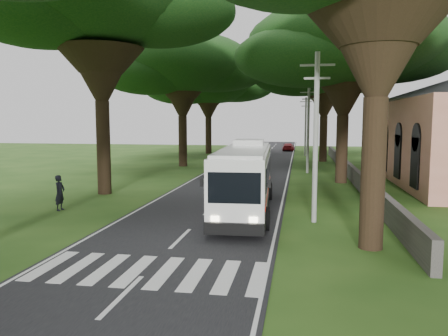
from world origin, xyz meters
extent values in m
plane|color=#214413|center=(0.00, 0.00, 0.00)|extent=(140.00, 140.00, 0.00)
cube|color=black|center=(0.00, 25.00, 0.01)|extent=(8.00, 120.00, 0.04)
cube|color=silver|center=(0.00, -2.00, 0.00)|extent=(8.00, 3.00, 0.01)
cube|color=#383533|center=(9.00, 24.00, 0.60)|extent=(0.35, 50.00, 1.20)
cylinder|color=gray|center=(5.50, 6.00, 4.00)|extent=(0.24, 0.24, 8.00)
cube|color=gray|center=(5.50, 6.00, 7.40)|extent=(1.60, 0.10, 0.10)
cube|color=gray|center=(5.50, 6.00, 6.80)|extent=(1.20, 0.10, 0.10)
cylinder|color=gray|center=(5.50, 26.00, 4.00)|extent=(0.24, 0.24, 8.00)
cube|color=gray|center=(5.50, 26.00, 7.40)|extent=(1.60, 0.10, 0.10)
cube|color=gray|center=(5.50, 26.00, 6.80)|extent=(1.20, 0.10, 0.10)
cylinder|color=gray|center=(5.50, 46.00, 4.00)|extent=(0.24, 0.24, 8.00)
cube|color=gray|center=(5.50, 46.00, 7.40)|extent=(1.60, 0.10, 0.10)
cube|color=gray|center=(5.50, 46.00, 6.80)|extent=(1.20, 0.10, 0.10)
cylinder|color=black|center=(-8.00, 12.00, 3.06)|extent=(0.90, 0.90, 6.12)
cone|color=black|center=(-8.00, 12.00, 8.02)|extent=(3.20, 3.20, 3.80)
cylinder|color=black|center=(-7.50, 30.00, 2.66)|extent=(0.90, 0.90, 5.31)
cone|color=black|center=(-7.50, 30.00, 7.21)|extent=(3.20, 3.20, 3.80)
ellipsoid|color=black|center=(-7.50, 30.00, 10.81)|extent=(14.78, 14.78, 6.21)
cylinder|color=black|center=(-8.50, 48.00, 2.63)|extent=(0.90, 0.90, 5.26)
cone|color=black|center=(-8.50, 48.00, 7.16)|extent=(3.20, 3.20, 3.80)
ellipsoid|color=black|center=(-8.50, 48.00, 10.68)|extent=(16.20, 16.20, 6.80)
cylinder|color=black|center=(7.50, 2.00, 2.85)|extent=(0.90, 0.90, 5.71)
cone|color=black|center=(7.50, 2.00, 7.61)|extent=(3.20, 3.20, 3.80)
cylinder|color=black|center=(8.00, 20.00, 2.62)|extent=(0.90, 0.90, 5.25)
cone|color=black|center=(8.00, 20.00, 7.15)|extent=(3.20, 3.20, 3.80)
ellipsoid|color=black|center=(8.00, 20.00, 10.66)|extent=(14.88, 14.88, 6.25)
cylinder|color=black|center=(7.50, 38.00, 2.70)|extent=(0.90, 0.90, 5.39)
cone|color=black|center=(7.50, 38.00, 7.29)|extent=(3.20, 3.20, 3.80)
ellipsoid|color=black|center=(7.50, 38.00, 10.99)|extent=(14.89, 14.89, 6.26)
cylinder|color=black|center=(8.50, 56.00, 2.97)|extent=(0.90, 0.90, 5.94)
cone|color=black|center=(8.50, 56.00, 7.84)|extent=(3.20, 3.20, 3.80)
ellipsoid|color=black|center=(8.50, 56.00, 12.21)|extent=(12.73, 12.73, 5.35)
cube|color=silver|center=(1.95, 7.81, 1.86)|extent=(2.98, 11.73, 2.86)
cube|color=black|center=(1.93, 8.10, 2.28)|extent=(2.94, 9.60, 1.07)
cube|color=black|center=(1.95, 7.81, 0.48)|extent=(3.02, 11.77, 0.34)
cube|color=red|center=(1.95, 7.81, 1.21)|extent=(2.98, 10.57, 0.17)
cube|color=silver|center=(1.95, 7.81, 3.35)|extent=(2.76, 11.14, 0.17)
cylinder|color=black|center=(0.92, 3.88, 0.53)|extent=(0.39, 1.08, 1.07)
cylinder|color=black|center=(3.34, 4.00, 0.53)|extent=(0.39, 1.08, 1.07)
cylinder|color=black|center=(0.56, 11.43, 0.53)|extent=(0.39, 1.08, 1.07)
cylinder|color=black|center=(2.98, 11.54, 0.53)|extent=(0.39, 1.08, 1.07)
imported|color=#9FA0A4|center=(-0.91, 38.16, 0.77)|extent=(1.95, 4.44, 1.49)
imported|color=navy|center=(-1.42, 50.22, 0.71)|extent=(2.39, 4.33, 1.35)
imported|color=maroon|center=(3.00, 55.69, 0.63)|extent=(1.96, 4.26, 1.21)
imported|color=black|center=(-7.99, 6.48, 0.96)|extent=(0.47, 0.71, 1.92)
camera|label=1|loc=(4.76, -14.96, 4.85)|focal=35.00mm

